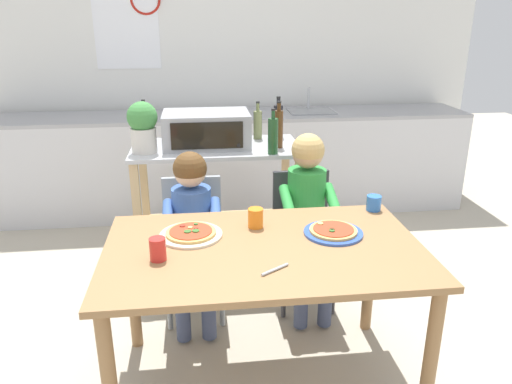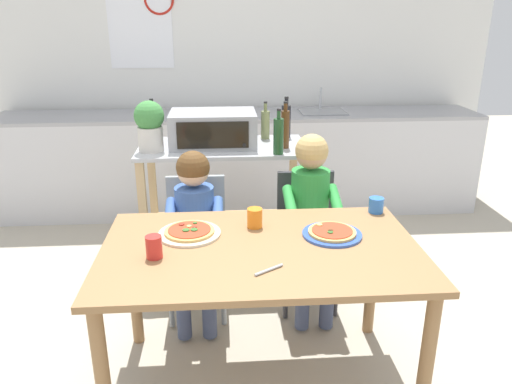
{
  "view_description": "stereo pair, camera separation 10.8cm",
  "coord_description": "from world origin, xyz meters",
  "px_view_note": "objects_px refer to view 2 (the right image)",
  "views": [
    {
      "loc": [
        -0.27,
        -1.95,
        1.71
      ],
      "look_at": [
        0.0,
        0.3,
        0.89
      ],
      "focal_mm": 34.54,
      "sensor_mm": 36.0,
      "label": 1
    },
    {
      "loc": [
        -0.16,
        -1.96,
        1.71
      ],
      "look_at": [
        0.0,
        0.3,
        0.89
      ],
      "focal_mm": 34.54,
      "sensor_mm": 36.0,
      "label": 2
    }
  ],
  "objects_px": {
    "potted_herb_plant": "(150,124)",
    "dining_chair_left": "(197,236)",
    "kitchen_island_cart": "(224,188)",
    "pizza_plate_cream": "(190,232)",
    "pizza_plate_blue_rimmed": "(332,233)",
    "dining_table": "(261,266)",
    "bottle_clear_vinegar": "(278,136)",
    "bottle_brown_beer": "(285,128)",
    "drinking_cup_red": "(154,247)",
    "bottle_squat_spirits": "(286,121)",
    "bottle_tall_green_wine": "(265,124)",
    "serving_spoon": "(269,270)",
    "bottle_slim_sauce": "(153,125)",
    "drinking_cup_orange": "(255,218)",
    "dining_chair_right": "(307,230)",
    "child_in_blue_striped_shirt": "(195,218)",
    "child_in_green_shirt": "(311,206)",
    "toaster_oven": "(213,129)",
    "drinking_cup_blue": "(376,205)"
  },
  "relations": [
    {
      "from": "dining_chair_left",
      "to": "drinking_cup_red",
      "type": "xyz_separation_m",
      "value": [
        -0.14,
        -0.77,
        0.31
      ]
    },
    {
      "from": "bottle_slim_sauce",
      "to": "serving_spoon",
      "type": "relative_size",
      "value": 2.11
    },
    {
      "from": "bottle_squat_spirits",
      "to": "serving_spoon",
      "type": "xyz_separation_m",
      "value": [
        -0.28,
        -1.65,
        -0.26
      ]
    },
    {
      "from": "dining_chair_right",
      "to": "drinking_cup_blue",
      "type": "height_order",
      "value": "same"
    },
    {
      "from": "dining_chair_right",
      "to": "drinking_cup_red",
      "type": "height_order",
      "value": "drinking_cup_red"
    },
    {
      "from": "potted_herb_plant",
      "to": "drinking_cup_blue",
      "type": "distance_m",
      "value": 1.48
    },
    {
      "from": "bottle_brown_beer",
      "to": "dining_chair_left",
      "type": "xyz_separation_m",
      "value": [
        -0.57,
        -0.44,
        -0.54
      ]
    },
    {
      "from": "bottle_clear_vinegar",
      "to": "child_in_green_shirt",
      "type": "distance_m",
      "value": 0.51
    },
    {
      "from": "drinking_cup_red",
      "to": "serving_spoon",
      "type": "distance_m",
      "value": 0.5
    },
    {
      "from": "bottle_slim_sauce",
      "to": "bottle_brown_beer",
      "type": "bearing_deg",
      "value": -13.62
    },
    {
      "from": "child_in_blue_striped_shirt",
      "to": "pizza_plate_cream",
      "type": "bearing_deg",
      "value": -90.0
    },
    {
      "from": "bottle_clear_vinegar",
      "to": "bottle_tall_green_wine",
      "type": "distance_m",
      "value": 0.4
    },
    {
      "from": "dining_table",
      "to": "drinking_cup_red",
      "type": "relative_size",
      "value": 14.37
    },
    {
      "from": "bottle_squat_spirits",
      "to": "bottle_tall_green_wine",
      "type": "distance_m",
      "value": 0.15
    },
    {
      "from": "bottle_tall_green_wine",
      "to": "dining_chair_right",
      "type": "distance_m",
      "value": 0.85
    },
    {
      "from": "bottle_brown_beer",
      "to": "drinking_cup_red",
      "type": "distance_m",
      "value": 1.41
    },
    {
      "from": "potted_herb_plant",
      "to": "pizza_plate_blue_rimmed",
      "type": "distance_m",
      "value": 1.43
    },
    {
      "from": "dining_chair_left",
      "to": "pizza_plate_cream",
      "type": "distance_m",
      "value": 0.61
    },
    {
      "from": "drinking_cup_blue",
      "to": "dining_chair_left",
      "type": "bearing_deg",
      "value": 160.55
    },
    {
      "from": "dining_chair_left",
      "to": "drinking_cup_red",
      "type": "bearing_deg",
      "value": -100.02
    },
    {
      "from": "bottle_tall_green_wine",
      "to": "dining_chair_right",
      "type": "xyz_separation_m",
      "value": [
        0.2,
        -0.65,
        -0.51
      ]
    },
    {
      "from": "kitchen_island_cart",
      "to": "serving_spoon",
      "type": "relative_size",
      "value": 7.9
    },
    {
      "from": "bottle_clear_vinegar",
      "to": "child_in_blue_striped_shirt",
      "type": "relative_size",
      "value": 0.28
    },
    {
      "from": "potted_herb_plant",
      "to": "dining_chair_left",
      "type": "relative_size",
      "value": 0.4
    },
    {
      "from": "bottle_clear_vinegar",
      "to": "dining_chair_right",
      "type": "relative_size",
      "value": 0.35
    },
    {
      "from": "bottle_brown_beer",
      "to": "child_in_green_shirt",
      "type": "relative_size",
      "value": 0.28
    },
    {
      "from": "bottle_brown_beer",
      "to": "serving_spoon",
      "type": "xyz_separation_m",
      "value": [
        -0.24,
        -1.36,
        -0.27
      ]
    },
    {
      "from": "kitchen_island_cart",
      "to": "pizza_plate_cream",
      "type": "relative_size",
      "value": 3.79
    },
    {
      "from": "dining_chair_right",
      "to": "child_in_blue_striped_shirt",
      "type": "bearing_deg",
      "value": -166.15
    },
    {
      "from": "drinking_cup_orange",
      "to": "drinking_cup_blue",
      "type": "height_order",
      "value": "drinking_cup_orange"
    },
    {
      "from": "dining_chair_right",
      "to": "potted_herb_plant",
      "type": "bearing_deg",
      "value": 158.3
    },
    {
      "from": "child_in_blue_striped_shirt",
      "to": "drinking_cup_orange",
      "type": "distance_m",
      "value": 0.49
    },
    {
      "from": "child_in_blue_striped_shirt",
      "to": "toaster_oven",
      "type": "bearing_deg",
      "value": 80.81
    },
    {
      "from": "dining_table",
      "to": "pizza_plate_cream",
      "type": "bearing_deg",
      "value": 155.09
    },
    {
      "from": "dining_chair_left",
      "to": "pizza_plate_blue_rimmed",
      "type": "xyz_separation_m",
      "value": [
        0.66,
        -0.6,
        0.27
      ]
    },
    {
      "from": "dining_table",
      "to": "dining_chair_right",
      "type": "bearing_deg",
      "value": 65.19
    },
    {
      "from": "toaster_oven",
      "to": "bottle_tall_green_wine",
      "type": "bearing_deg",
      "value": 23.07
    },
    {
      "from": "bottle_clear_vinegar",
      "to": "potted_herb_plant",
      "type": "relative_size",
      "value": 0.88
    },
    {
      "from": "kitchen_island_cart",
      "to": "bottle_clear_vinegar",
      "type": "distance_m",
      "value": 0.58
    },
    {
      "from": "bottle_brown_beer",
      "to": "potted_herb_plant",
      "type": "bearing_deg",
      "value": -178.76
    },
    {
      "from": "bottle_brown_beer",
      "to": "bottle_tall_green_wine",
      "type": "height_order",
      "value": "bottle_brown_beer"
    },
    {
      "from": "bottle_clear_vinegar",
      "to": "bottle_brown_beer",
      "type": "bearing_deg",
      "value": 67.44
    },
    {
      "from": "bottle_squat_spirits",
      "to": "dining_table",
      "type": "distance_m",
      "value": 1.5
    },
    {
      "from": "potted_herb_plant",
      "to": "pizza_plate_blue_rimmed",
      "type": "xyz_separation_m",
      "value": [
        0.95,
        -1.02,
        -0.31
      ]
    },
    {
      "from": "bottle_brown_beer",
      "to": "child_in_blue_striped_shirt",
      "type": "height_order",
      "value": "bottle_brown_beer"
    },
    {
      "from": "bottle_brown_beer",
      "to": "pizza_plate_cream",
      "type": "bearing_deg",
      "value": -120.2
    },
    {
      "from": "child_in_blue_striped_shirt",
      "to": "bottle_slim_sauce",
      "type": "bearing_deg",
      "value": 111.06
    },
    {
      "from": "bottle_slim_sauce",
      "to": "dining_chair_left",
      "type": "height_order",
      "value": "bottle_slim_sauce"
    },
    {
      "from": "drinking_cup_orange",
      "to": "pizza_plate_cream",
      "type": "bearing_deg",
      "value": -167.79
    },
    {
      "from": "kitchen_island_cart",
      "to": "dining_table",
      "type": "bearing_deg",
      "value": -82.7
    }
  ]
}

